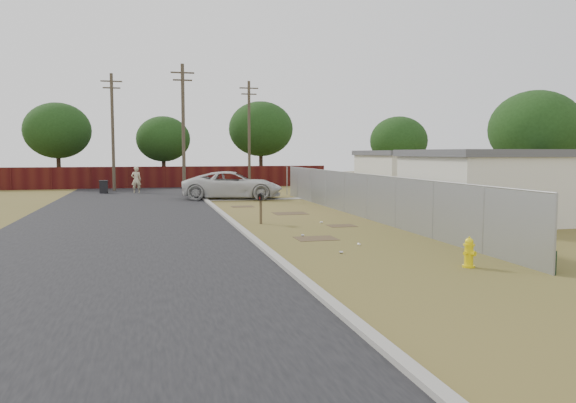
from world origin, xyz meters
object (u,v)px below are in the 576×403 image
object	(u,v)px
fire_hydrant	(469,253)
trash_bin	(104,187)
pickup_truck	(233,185)
pedestrian	(136,180)
mailbox	(261,199)

from	to	relation	value
fire_hydrant	trash_bin	xyz separation A→B (m)	(-11.22, 29.97, 0.11)
pickup_truck	pedestrian	bearing A→B (deg)	52.78
pickup_truck	trash_bin	world-z (taller)	pickup_truck
fire_hydrant	pickup_truck	size ratio (longest dim) A/B	0.13
mailbox	trash_bin	world-z (taller)	mailbox
mailbox	fire_hydrant	bearing A→B (deg)	-70.75
pickup_truck	pedestrian	world-z (taller)	pedestrian
fire_hydrant	mailbox	xyz separation A→B (m)	(-3.51, 10.06, 0.64)
mailbox	trash_bin	xyz separation A→B (m)	(-7.71, 19.91, -0.53)
pickup_truck	trash_bin	distance (m)	10.98
pedestrian	fire_hydrant	bearing A→B (deg)	98.05
mailbox	pickup_truck	xyz separation A→B (m)	(0.71, 12.87, -0.14)
mailbox	pickup_truck	distance (m)	12.89
fire_hydrant	mailbox	bearing A→B (deg)	109.25
mailbox	pedestrian	bearing A→B (deg)	105.39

